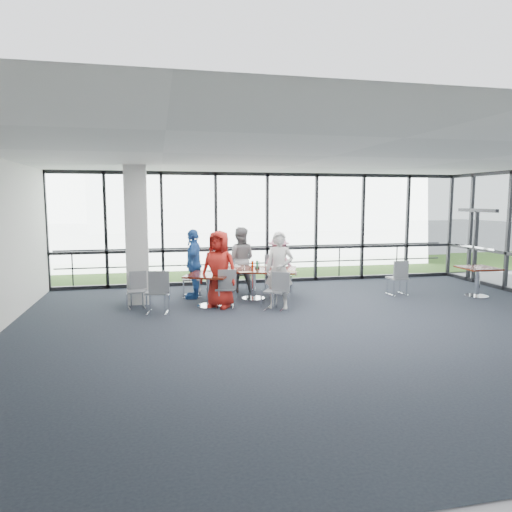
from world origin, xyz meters
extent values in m
cube|color=#1D222D|center=(0.00, 0.00, -0.01)|extent=(12.00, 10.00, 0.02)
cube|color=silver|center=(0.00, 0.00, 3.20)|extent=(12.00, 10.00, 0.04)
cube|color=white|center=(0.00, 5.00, 1.60)|extent=(12.00, 0.10, 3.20)
cube|color=black|center=(6.00, 3.75, 1.05)|extent=(0.12, 1.60, 2.10)
cube|color=silver|center=(-3.60, 3.00, 1.60)|extent=(0.50, 0.50, 3.20)
cube|color=gray|center=(0.00, 10.00, -0.02)|extent=(80.00, 70.00, 0.02)
cube|color=#30511B|center=(0.00, 8.00, 0.01)|extent=(80.00, 5.00, 0.01)
cube|color=white|center=(4.00, 32.00, 3.00)|extent=(24.00, 10.00, 6.00)
cylinder|color=#2D2D33|center=(0.00, 5.60, 0.50)|extent=(12.00, 0.06, 0.06)
cube|color=#3A110A|center=(-0.86, 2.84, 0.73)|extent=(2.30, 1.72, 0.04)
cylinder|color=silver|center=(-0.86, 2.84, 0.35)|extent=(0.12, 0.12, 0.71)
cylinder|color=silver|center=(-0.86, 2.84, 0.01)|extent=(0.56, 0.56, 0.03)
cube|color=#3A110A|center=(-2.02, 2.26, 0.73)|extent=(1.24, 1.24, 0.04)
cylinder|color=silver|center=(-2.02, 2.26, 0.35)|extent=(0.12, 0.12, 0.71)
cube|color=#3A110A|center=(4.68, 1.91, 0.73)|extent=(0.86, 0.86, 0.04)
cylinder|color=silver|center=(4.68, 1.91, 0.35)|extent=(0.12, 0.12, 0.71)
imported|color=#AB1D16|center=(-1.79, 2.15, 0.87)|extent=(1.02, 0.92, 1.74)
imported|color=silver|center=(-0.49, 1.78, 0.86)|extent=(0.76, 0.68, 1.72)
imported|color=gray|center=(-1.02, 3.82, 0.86)|extent=(0.94, 0.72, 1.71)
imported|color=pink|center=(-0.05, 3.48, 0.74)|extent=(1.08, 0.94, 1.49)
imported|color=#2657A6|center=(-2.28, 3.28, 0.85)|extent=(0.75, 1.09, 1.71)
cylinder|color=white|center=(-1.53, 2.68, 0.76)|extent=(0.27, 0.27, 0.01)
cylinder|color=white|center=(-0.40, 2.26, 0.76)|extent=(0.25, 0.25, 0.01)
cylinder|color=white|center=(-1.21, 3.28, 0.76)|extent=(0.24, 0.24, 0.01)
cylinder|color=white|center=(-0.26, 2.97, 0.76)|extent=(0.26, 0.26, 0.01)
cylinder|color=white|center=(-1.73, 3.10, 0.76)|extent=(0.27, 0.27, 0.01)
cylinder|color=white|center=(-1.14, 2.64, 0.82)|extent=(0.07, 0.07, 0.14)
cylinder|color=white|center=(-0.63, 2.50, 0.82)|extent=(0.07, 0.07, 0.15)
cylinder|color=white|center=(-0.70, 3.10, 0.82)|extent=(0.07, 0.07, 0.15)
cylinder|color=white|center=(-1.58, 2.89, 0.82)|extent=(0.07, 0.07, 0.13)
cube|color=beige|center=(-1.15, 2.39, 0.75)|extent=(0.31, 0.23, 0.00)
cube|color=beige|center=(-0.09, 2.25, 0.75)|extent=(0.31, 0.34, 0.00)
cube|color=beige|center=(-0.56, 3.19, 0.75)|extent=(0.30, 0.23, 0.00)
cube|color=black|center=(-0.77, 2.84, 0.77)|extent=(0.10, 0.07, 0.04)
cylinder|color=#981D00|center=(-0.86, 2.96, 0.84)|extent=(0.06, 0.06, 0.18)
cylinder|color=#2A7845|center=(-0.77, 2.83, 0.85)|extent=(0.05, 0.05, 0.20)
camera|label=1|loc=(-3.11, -7.92, 2.41)|focal=32.00mm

